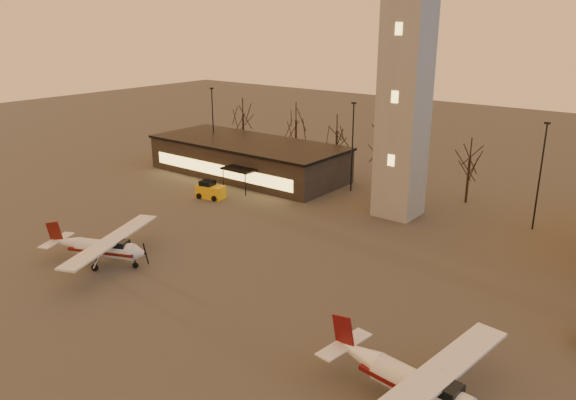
{
  "coord_description": "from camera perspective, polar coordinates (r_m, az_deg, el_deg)",
  "views": [
    {
      "loc": [
        24.19,
        -19.0,
        18.9
      ],
      "look_at": [
        -0.77,
        13.0,
        5.71
      ],
      "focal_mm": 35.0,
      "sensor_mm": 36.0,
      "label": 1
    }
  ],
  "objects": [
    {
      "name": "ground",
      "position": [
        36.11,
        -12.18,
        -14.02
      ],
      "size": [
        220.0,
        220.0,
        0.0
      ],
      "primitive_type": "plane",
      "color": "#3A3836",
      "rests_on": "ground"
    },
    {
      "name": "control_tower",
      "position": [
        54.71,
        12.08,
        14.92
      ],
      "size": [
        6.8,
        6.8,
        32.6
      ],
      "color": "gray",
      "rests_on": "ground"
    },
    {
      "name": "terminal",
      "position": [
        70.8,
        -4.11,
        4.28
      ],
      "size": [
        25.4,
        12.2,
        4.3
      ],
      "color": "black",
      "rests_on": "ground"
    },
    {
      "name": "light_poles",
      "position": [
        56.95,
        12.26,
        3.88
      ],
      "size": [
        58.5,
        12.25,
        10.14
      ],
      "color": "black",
      "rests_on": "ground"
    },
    {
      "name": "tree_row",
      "position": [
        70.62,
        4.82,
        7.36
      ],
      "size": [
        37.2,
        9.2,
        8.8
      ],
      "color": "black",
      "rests_on": "ground"
    },
    {
      "name": "cessna_front",
      "position": [
        30.14,
        13.59,
        -18.56
      ],
      "size": [
        10.08,
        12.71,
        3.49
      ],
      "rotation": [
        0.0,
        0.0,
        -0.12
      ],
      "color": "silver",
      "rests_on": "ground"
    },
    {
      "name": "cessna_rear",
      "position": [
        47.2,
        -17.78,
        -5.04
      ],
      "size": [
        9.52,
        11.51,
        3.27
      ],
      "rotation": [
        0.0,
        0.0,
        0.39
      ],
      "color": "silver",
      "rests_on": "ground"
    },
    {
      "name": "service_cart",
      "position": [
        62.3,
        -7.89,
        0.87
      ],
      "size": [
        3.25,
        2.36,
        1.91
      ],
      "rotation": [
        0.0,
        0.0,
        0.18
      ],
      "color": "#EEAA0E",
      "rests_on": "ground"
    }
  ]
}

